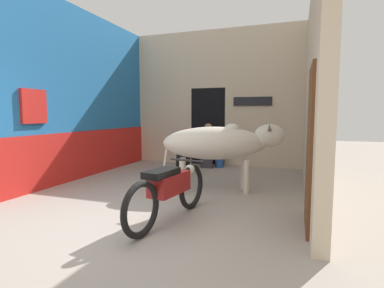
% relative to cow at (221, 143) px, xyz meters
% --- Properties ---
extents(ground_plane, '(30.00, 30.00, 0.00)m').
position_rel_cow_xyz_m(ground_plane, '(-0.90, -2.34, -0.94)').
color(ground_plane, '#9E9389').
extents(wall_left_shopfront, '(0.25, 5.27, 3.88)m').
position_rel_cow_xyz_m(wall_left_shopfront, '(-3.43, 0.28, 0.94)').
color(wall_left_shopfront, '#236BAD').
rests_on(wall_left_shopfront, ground_plane).
extents(wall_back_with_doorway, '(4.89, 0.93, 3.88)m').
position_rel_cow_xyz_m(wall_back_with_doorway, '(-0.97, 3.16, 0.74)').
color(wall_back_with_doorway, beige).
rests_on(wall_back_with_doorway, ground_plane).
extents(wall_right_with_door, '(0.22, 5.27, 3.88)m').
position_rel_cow_xyz_m(wall_right_with_door, '(1.63, 0.25, 0.98)').
color(wall_right_with_door, beige).
rests_on(wall_right_with_door, ground_plane).
extents(cow, '(2.35, 1.25, 1.33)m').
position_rel_cow_xyz_m(cow, '(0.00, 0.00, 0.00)').
color(cow, beige).
rests_on(cow, ground_plane).
extents(motorcycle_near, '(0.58, 1.96, 0.80)m').
position_rel_cow_xyz_m(motorcycle_near, '(-0.28, -1.81, -0.48)').
color(motorcycle_near, black).
rests_on(motorcycle_near, ground_plane).
extents(motorcycle_far, '(0.61, 1.87, 0.80)m').
position_rel_cow_xyz_m(motorcycle_far, '(-1.39, 1.67, -0.48)').
color(motorcycle_far, black).
rests_on(motorcycle_far, ground_plane).
extents(shopkeeper_seated, '(0.46, 0.34, 1.22)m').
position_rel_cow_xyz_m(shopkeeper_seated, '(-0.97, 2.45, -0.31)').
color(shopkeeper_seated, '#3D3842').
rests_on(shopkeeper_seated, ground_plane).
extents(plastic_stool, '(0.34, 0.34, 0.39)m').
position_rel_cow_xyz_m(plastic_stool, '(-0.66, 2.54, -0.73)').
color(plastic_stool, '#2856B2').
rests_on(plastic_stool, ground_plane).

